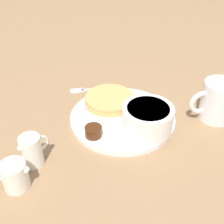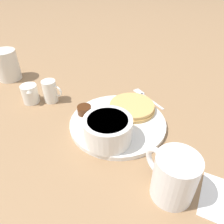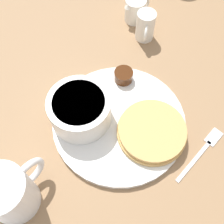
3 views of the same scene
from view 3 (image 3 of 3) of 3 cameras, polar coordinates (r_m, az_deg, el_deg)
name	(u,v)px [view 3 (image 3 of 3)]	position (r m, az deg, el deg)	size (l,w,h in m)	color
ground_plane	(119,124)	(0.53, 1.45, -2.37)	(4.00, 4.00, 0.00)	#93704C
plate	(119,122)	(0.53, 1.46, -2.08)	(0.25, 0.25, 0.01)	white
pancake_stack	(152,131)	(0.51, 8.13, -3.90)	(0.13, 0.13, 0.02)	tan
bowl	(80,109)	(0.50, -6.55, 0.54)	(0.11, 0.11, 0.06)	white
syrup_cup	(124,76)	(0.56, 2.35, 7.38)	(0.04, 0.04, 0.02)	#47230F
butter_ramekin	(70,106)	(0.53, -8.55, 1.28)	(0.04, 0.04, 0.04)	white
coffee_mug	(10,193)	(0.47, -20.06, -15.22)	(0.11, 0.08, 0.10)	white
creamer_pitcher_near	(145,26)	(0.64, 6.79, 16.99)	(0.06, 0.04, 0.07)	white
creamer_pitcher_far	(135,10)	(0.68, 4.78, 20.03)	(0.06, 0.05, 0.06)	white
fork	(204,149)	(0.54, 18.22, -7.07)	(0.12, 0.07, 0.00)	silver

